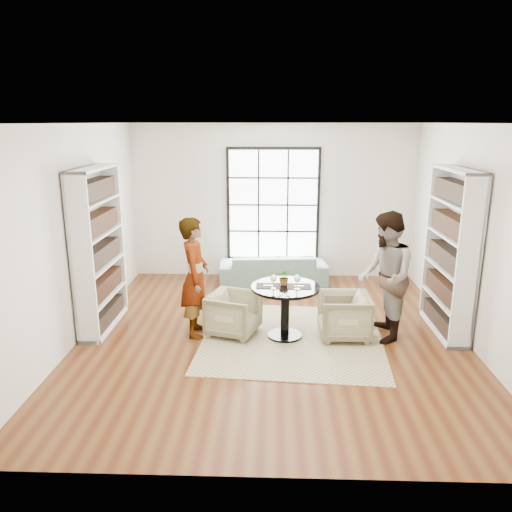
{
  "coord_description": "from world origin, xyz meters",
  "views": [
    {
      "loc": [
        0.0,
        -6.72,
        3.02
      ],
      "look_at": [
        -0.25,
        0.4,
        1.1
      ],
      "focal_mm": 35.0,
      "sensor_mm": 36.0,
      "label": 1
    }
  ],
  "objects_px": {
    "person_left": "(195,277)",
    "person_right": "(385,277)",
    "wine_glass_left": "(273,279)",
    "flower_centerpiece": "(285,277)",
    "sofa": "(273,269)",
    "wine_glass_right": "(297,279)",
    "armchair_right": "(344,316)",
    "pedestal_table": "(285,300)",
    "armchair_left": "(234,314)"
  },
  "relations": [
    {
      "from": "person_right",
      "to": "person_left",
      "type": "bearing_deg",
      "value": -89.82
    },
    {
      "from": "armchair_right",
      "to": "person_left",
      "type": "bearing_deg",
      "value": -92.54
    },
    {
      "from": "armchair_right",
      "to": "flower_centerpiece",
      "type": "bearing_deg",
      "value": -93.75
    },
    {
      "from": "armchair_right",
      "to": "wine_glass_left",
      "type": "bearing_deg",
      "value": -82.71
    },
    {
      "from": "pedestal_table",
      "to": "sofa",
      "type": "bearing_deg",
      "value": 94.11
    },
    {
      "from": "person_left",
      "to": "person_right",
      "type": "height_order",
      "value": "person_right"
    },
    {
      "from": "person_left",
      "to": "wine_glass_right",
      "type": "relative_size",
      "value": 8.19
    },
    {
      "from": "wine_glass_right",
      "to": "wine_glass_left",
      "type": "bearing_deg",
      "value": 176.78
    },
    {
      "from": "pedestal_table",
      "to": "wine_glass_left",
      "type": "distance_m",
      "value": 0.42
    },
    {
      "from": "wine_glass_left",
      "to": "pedestal_table",
      "type": "bearing_deg",
      "value": 36.93
    },
    {
      "from": "armchair_right",
      "to": "wine_glass_left",
      "type": "height_order",
      "value": "wine_glass_left"
    },
    {
      "from": "armchair_right",
      "to": "flower_centerpiece",
      "type": "distance_m",
      "value": 1.03
    },
    {
      "from": "armchair_left",
      "to": "person_left",
      "type": "xyz_separation_m",
      "value": [
        -0.55,
        0.0,
        0.55
      ]
    },
    {
      "from": "sofa",
      "to": "wine_glass_left",
      "type": "bearing_deg",
      "value": 85.66
    },
    {
      "from": "sofa",
      "to": "armchair_right",
      "type": "distance_m",
      "value": 2.66
    },
    {
      "from": "armchair_right",
      "to": "wine_glass_left",
      "type": "relative_size",
      "value": 3.51
    },
    {
      "from": "sofa",
      "to": "person_left",
      "type": "xyz_separation_m",
      "value": [
        -1.12,
        -2.39,
        0.57
      ]
    },
    {
      "from": "armchair_right",
      "to": "flower_centerpiece",
      "type": "height_order",
      "value": "flower_centerpiece"
    },
    {
      "from": "pedestal_table",
      "to": "armchair_left",
      "type": "relative_size",
      "value": 1.41
    },
    {
      "from": "person_left",
      "to": "person_right",
      "type": "bearing_deg",
      "value": -93.77
    },
    {
      "from": "person_right",
      "to": "flower_centerpiece",
      "type": "height_order",
      "value": "person_right"
    },
    {
      "from": "wine_glass_right",
      "to": "armchair_right",
      "type": "bearing_deg",
      "value": 13.4
    },
    {
      "from": "wine_glass_left",
      "to": "flower_centerpiece",
      "type": "bearing_deg",
      "value": 50.07
    },
    {
      "from": "wine_glass_left",
      "to": "flower_centerpiece",
      "type": "relative_size",
      "value": 0.88
    },
    {
      "from": "sofa",
      "to": "armchair_right",
      "type": "relative_size",
      "value": 2.83
    },
    {
      "from": "person_left",
      "to": "wine_glass_left",
      "type": "xyz_separation_m",
      "value": [
        1.12,
        -0.21,
        0.05
      ]
    },
    {
      "from": "pedestal_table",
      "to": "wine_glass_right",
      "type": "relative_size",
      "value": 4.58
    },
    {
      "from": "wine_glass_right",
      "to": "armchair_left",
      "type": "bearing_deg",
      "value": 165.88
    },
    {
      "from": "pedestal_table",
      "to": "armchair_right",
      "type": "height_order",
      "value": "pedestal_table"
    },
    {
      "from": "sofa",
      "to": "person_left",
      "type": "distance_m",
      "value": 2.7
    },
    {
      "from": "person_left",
      "to": "pedestal_table",
      "type": "bearing_deg",
      "value": -95.96
    },
    {
      "from": "sofa",
      "to": "armchair_right",
      "type": "bearing_deg",
      "value": 108.07
    },
    {
      "from": "pedestal_table",
      "to": "sofa",
      "type": "relative_size",
      "value": 0.48
    },
    {
      "from": "armchair_right",
      "to": "sofa",
      "type": "bearing_deg",
      "value": -158.3
    },
    {
      "from": "pedestal_table",
      "to": "person_left",
      "type": "bearing_deg",
      "value": 176.47
    },
    {
      "from": "armchair_left",
      "to": "wine_glass_right",
      "type": "distance_m",
      "value": 1.11
    },
    {
      "from": "armchair_left",
      "to": "armchair_right",
      "type": "distance_m",
      "value": 1.59
    },
    {
      "from": "armchair_left",
      "to": "flower_centerpiece",
      "type": "relative_size",
      "value": 2.99
    },
    {
      "from": "armchair_left",
      "to": "armchair_right",
      "type": "relative_size",
      "value": 0.96
    },
    {
      "from": "armchair_left",
      "to": "person_right",
      "type": "relative_size",
      "value": 0.38
    },
    {
      "from": "pedestal_table",
      "to": "person_left",
      "type": "distance_m",
      "value": 1.33
    },
    {
      "from": "wine_glass_left",
      "to": "flower_centerpiece",
      "type": "distance_m",
      "value": 0.25
    },
    {
      "from": "armchair_right",
      "to": "wine_glass_left",
      "type": "xyz_separation_m",
      "value": [
        -1.01,
        -0.15,
        0.6
      ]
    },
    {
      "from": "person_right",
      "to": "wine_glass_right",
      "type": "xyz_separation_m",
      "value": [
        -1.24,
        -0.16,
        0.01
      ]
    },
    {
      "from": "armchair_left",
      "to": "person_left",
      "type": "bearing_deg",
      "value": 107.95
    },
    {
      "from": "person_left",
      "to": "wine_glass_right",
      "type": "bearing_deg",
      "value": -101.31
    },
    {
      "from": "pedestal_table",
      "to": "wine_glass_left",
      "type": "xyz_separation_m",
      "value": [
        -0.17,
        -0.13,
        0.36
      ]
    },
    {
      "from": "pedestal_table",
      "to": "armchair_right",
      "type": "distance_m",
      "value": 0.88
    },
    {
      "from": "flower_centerpiece",
      "to": "sofa",
      "type": "bearing_deg",
      "value": 93.9
    },
    {
      "from": "armchair_left",
      "to": "flower_centerpiece",
      "type": "bearing_deg",
      "value": -73.58
    }
  ]
}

